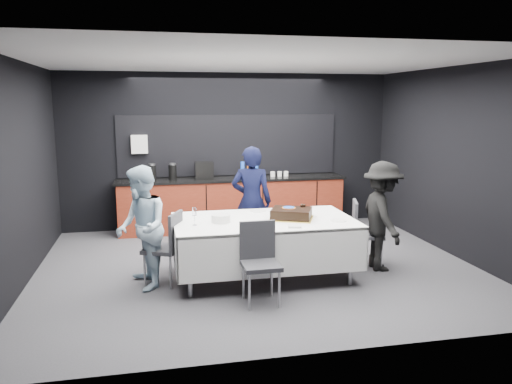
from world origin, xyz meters
TOP-DOWN VIEW (x-y plane):
  - ground at (0.00, 0.00)m, footprint 6.00×6.00m
  - room_shell at (0.00, 0.00)m, footprint 6.04×5.04m
  - kitchenette at (-0.02, 2.22)m, footprint 4.10×0.64m
  - party_table at (0.00, -0.40)m, footprint 2.32×1.32m
  - cake_assembly at (0.36, -0.45)m, footprint 0.67×0.62m
  - plate_stack at (-0.57, -0.45)m, footprint 0.24×0.24m
  - loose_plate_near at (-0.27, -0.84)m, footprint 0.18×0.18m
  - loose_plate_right_a at (0.63, -0.34)m, footprint 0.21×0.21m
  - loose_plate_right_b at (0.92, -0.67)m, footprint 0.21×0.21m
  - loose_plate_far at (0.03, 0.10)m, footprint 0.22×0.22m
  - fork_pile at (0.27, -0.90)m, footprint 0.18×0.13m
  - champagne_flute at (-0.91, -0.54)m, footprint 0.06×0.06m
  - chair_left at (-1.23, -0.41)m, footprint 0.55×0.55m
  - chair_right at (1.45, -0.23)m, footprint 0.53×0.53m
  - chair_near at (-0.23, -1.18)m, footprint 0.42×0.42m
  - person_center at (0.03, 0.58)m, footprint 0.69×0.55m
  - person_left at (-1.55, -0.47)m, footprint 0.71×0.84m
  - person_right at (1.65, -0.41)m, footprint 0.62×1.00m

SIDE VIEW (x-z plane):
  - ground at x=0.00m, z-range 0.00..0.00m
  - chair_left at x=-1.23m, z-range 0.07..1.00m
  - chair_right at x=1.45m, z-range 0.07..1.00m
  - chair_near at x=-0.23m, z-range 0.07..1.00m
  - kitchenette at x=-0.02m, z-range -0.48..1.57m
  - party_table at x=0.00m, z-range 0.25..1.03m
  - person_right at x=1.65m, z-range 0.00..1.49m
  - person_left at x=-1.55m, z-range 0.00..1.52m
  - loose_plate_near at x=-0.27m, z-range 0.78..0.79m
  - loose_plate_right_a at x=0.63m, z-range 0.78..0.79m
  - loose_plate_right_b at x=0.92m, z-range 0.78..0.79m
  - loose_plate_far at x=0.03m, z-range 0.78..0.79m
  - fork_pile at x=0.27m, z-range 0.78..0.80m
  - person_center at x=0.03m, z-range 0.00..1.64m
  - plate_stack at x=-0.57m, z-range 0.78..0.88m
  - cake_assembly at x=0.36m, z-range 0.76..0.93m
  - champagne_flute at x=-0.91m, z-range 0.83..1.05m
  - room_shell at x=0.00m, z-range 0.45..3.27m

